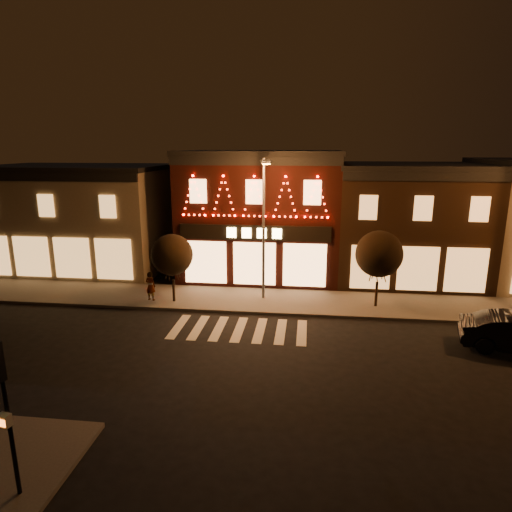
# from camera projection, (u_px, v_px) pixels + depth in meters

# --- Properties ---
(ground) EXTENTS (120.00, 120.00, 0.00)m
(ground) POSITION_uv_depth(u_px,v_px,m) (223.00, 370.00, 17.31)
(ground) COLOR black
(ground) RESTS_ON ground
(sidewalk_far) EXTENTS (44.00, 4.00, 0.15)m
(sidewalk_far) POSITION_uv_depth(u_px,v_px,m) (285.00, 301.00, 24.77)
(sidewalk_far) COLOR #47423D
(sidewalk_far) RESTS_ON ground
(building_left) EXTENTS (12.20, 8.28, 7.30)m
(building_left) POSITION_uv_depth(u_px,v_px,m) (81.00, 217.00, 31.42)
(building_left) COLOR #726851
(building_left) RESTS_ON ground
(building_pulp) EXTENTS (10.20, 8.34, 8.30)m
(building_pulp) POSITION_uv_depth(u_px,v_px,m) (262.00, 213.00, 29.77)
(building_pulp) COLOR black
(building_pulp) RESTS_ON ground
(building_right_a) EXTENTS (9.20, 8.28, 7.50)m
(building_right_a) POSITION_uv_depth(u_px,v_px,m) (406.00, 222.00, 28.77)
(building_right_a) COLOR black
(building_right_a) RESTS_ON ground
(traffic_signal_near) EXTENTS (0.34, 0.44, 4.18)m
(traffic_signal_near) POSITION_uv_depth(u_px,v_px,m) (1.00, 390.00, 10.14)
(traffic_signal_near) COLOR black
(traffic_signal_near) RESTS_ON sidewalk_near
(streetlamp_mid) EXTENTS (0.63, 1.79, 7.81)m
(streetlamp_mid) POSITION_uv_depth(u_px,v_px,m) (264.00, 219.00, 23.85)
(streetlamp_mid) COLOR #59595E
(streetlamp_mid) RESTS_ON sidewalk_far
(tree_left) EXTENTS (2.27, 2.27, 3.80)m
(tree_left) POSITION_uv_depth(u_px,v_px,m) (172.00, 255.00, 23.99)
(tree_left) COLOR black
(tree_left) RESTS_ON sidewalk_far
(tree_right) EXTENTS (2.47, 2.47, 4.13)m
(tree_right) POSITION_uv_depth(u_px,v_px,m) (379.00, 254.00, 23.17)
(tree_right) COLOR black
(tree_right) RESTS_ON sidewalk_far
(pedestrian) EXTENTS (0.69, 0.55, 1.65)m
(pedestrian) POSITION_uv_depth(u_px,v_px,m) (151.00, 286.00, 24.57)
(pedestrian) COLOR gray
(pedestrian) RESTS_ON sidewalk_far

